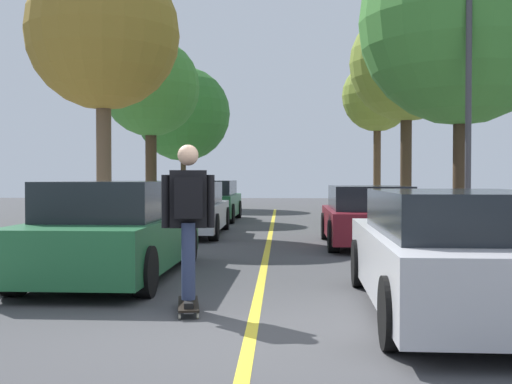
# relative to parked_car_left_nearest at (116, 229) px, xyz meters

# --- Properties ---
(ground) EXTENTS (80.00, 80.00, 0.00)m
(ground) POSITION_rel_parked_car_left_nearest_xyz_m (2.18, -3.55, -0.71)
(ground) COLOR #424244
(center_line) EXTENTS (0.12, 39.20, 0.01)m
(center_line) POSITION_rel_parked_car_left_nearest_xyz_m (2.18, 0.45, -0.71)
(center_line) COLOR gold
(center_line) RESTS_ON ground
(parked_car_left_nearest) EXTENTS (1.96, 4.63, 1.42)m
(parked_car_left_nearest) POSITION_rel_parked_car_left_nearest_xyz_m (0.00, 0.00, 0.00)
(parked_car_left_nearest) COLOR #1E5B33
(parked_car_left_nearest) RESTS_ON ground
(parked_car_left_near) EXTENTS (2.01, 4.63, 1.36)m
(parked_car_left_near) POSITION_rel_parked_car_left_nearest_xyz_m (-0.00, 7.00, -0.05)
(parked_car_left_near) COLOR #B7B7BC
(parked_car_left_near) RESTS_ON ground
(parked_car_left_far) EXTENTS (2.00, 4.21, 1.38)m
(parked_car_left_far) POSITION_rel_parked_car_left_nearest_xyz_m (-0.00, 12.45, -0.03)
(parked_car_left_far) COLOR #1E5B33
(parked_car_left_far) RESTS_ON ground
(parked_car_right_nearest) EXTENTS (2.10, 4.67, 1.34)m
(parked_car_right_nearest) POSITION_rel_parked_car_left_nearest_xyz_m (4.36, -2.46, -0.04)
(parked_car_right_nearest) COLOR #B7B7BC
(parked_car_right_nearest) RESTS_ON ground
(parked_car_right_near) EXTENTS (1.96, 4.10, 1.30)m
(parked_car_right_near) POSITION_rel_parked_car_left_nearest_xyz_m (4.36, 4.51, -0.07)
(parked_car_right_near) COLOR maroon
(parked_car_right_near) RESTS_ON ground
(street_tree_left_nearest) EXTENTS (4.03, 4.03, 7.16)m
(street_tree_left_nearest) POSITION_rel_parked_car_left_nearest_xyz_m (-2.23, 7.32, 4.55)
(street_tree_left_nearest) COLOR brown
(street_tree_left_nearest) RESTS_ON sidewalk_left
(street_tree_left_near) EXTENTS (3.53, 3.53, 6.35)m
(street_tree_left_near) POSITION_rel_parked_car_left_nearest_xyz_m (-2.23, 13.46, 3.98)
(street_tree_left_near) COLOR #3D2D1E
(street_tree_left_near) RESTS_ON sidewalk_left
(street_tree_left_far) EXTENTS (4.49, 4.49, 6.62)m
(street_tree_left_far) POSITION_rel_parked_car_left_nearest_xyz_m (-2.23, 21.07, 3.80)
(street_tree_left_far) COLOR #3D2D1E
(street_tree_left_far) RESTS_ON sidewalk_left
(street_tree_right_nearest) EXTENTS (4.70, 4.70, 7.24)m
(street_tree_right_nearest) POSITION_rel_parked_car_left_nearest_xyz_m (6.59, 5.49, 4.31)
(street_tree_right_nearest) COLOR #3D2D1E
(street_tree_right_nearest) RESTS_ON sidewalk_right
(street_tree_right_near) EXTENTS (3.76, 3.76, 6.97)m
(street_tree_right_near) POSITION_rel_parked_car_left_nearest_xyz_m (6.59, 11.95, 4.48)
(street_tree_right_near) COLOR #3D2D1E
(street_tree_right_near) RESTS_ON sidewalk_right
(street_tree_right_far) EXTENTS (3.04, 3.04, 6.36)m
(street_tree_right_far) POSITION_rel_parked_car_left_nearest_xyz_m (6.59, 18.37, 4.23)
(street_tree_right_far) COLOR #4C3823
(street_tree_right_far) RESTS_ON sidewalk_right
(fire_hydrant) EXTENTS (0.20, 0.20, 0.70)m
(fire_hydrant) POSITION_rel_parked_car_left_nearest_xyz_m (5.86, 1.15, -0.22)
(fire_hydrant) COLOR #B2140F
(fire_hydrant) RESTS_ON sidewalk_right
(streetlamp) EXTENTS (0.36, 0.24, 5.57)m
(streetlamp) POSITION_rel_parked_car_left_nearest_xyz_m (6.11, 3.20, 2.62)
(streetlamp) COLOR #38383D
(streetlamp) RESTS_ON sidewalk_right
(skateboard) EXTENTS (0.35, 0.86, 0.10)m
(skateboard) POSITION_rel_parked_car_left_nearest_xyz_m (1.45, -2.51, -0.62)
(skateboard) COLOR black
(skateboard) RESTS_ON ground
(skateboarder) EXTENTS (0.59, 0.71, 1.74)m
(skateboarder) POSITION_rel_parked_car_left_nearest_xyz_m (1.45, -2.54, 0.38)
(skateboarder) COLOR black
(skateboarder) RESTS_ON skateboard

